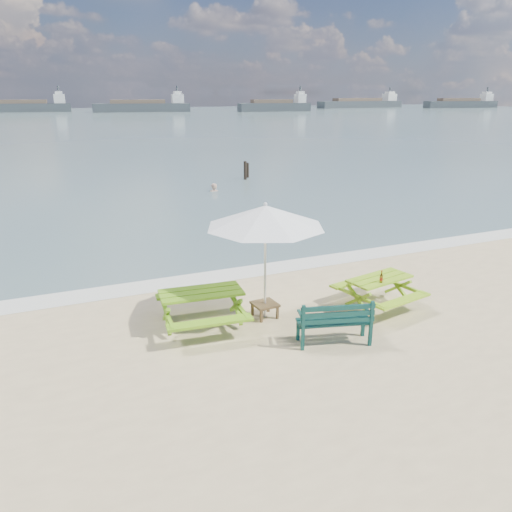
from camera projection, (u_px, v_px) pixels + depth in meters
name	position (u px, v px, depth m)	size (l,w,h in m)	color
sea	(65.00, 122.00, 83.78)	(300.00, 300.00, 0.00)	slate
foam_strip	(249.00, 272.00, 13.66)	(22.00, 0.90, 0.01)	silver
picnic_table_left	(202.00, 310.00, 10.33)	(1.85, 2.02, 0.80)	#659D17
picnic_table_right	(379.00, 293.00, 11.31)	(1.80, 1.93, 0.72)	#80AF1A
park_bench	(334.00, 330.00, 9.72)	(1.51, 0.84, 0.88)	#0D3934
side_table	(265.00, 310.00, 10.87)	(0.54, 0.54, 0.33)	brown
patio_umbrella	(265.00, 216.00, 10.22)	(2.71, 2.71, 2.49)	silver
beer_bottle	(381.00, 279.00, 10.88)	(0.07, 0.07, 0.27)	#905D15
swimmer	(214.00, 200.00, 24.99)	(0.65, 0.46, 1.67)	tan
mooring_pilings	(246.00, 172.00, 28.29)	(0.56, 0.76, 1.23)	black
cargo_ships	(285.00, 105.00, 142.11)	(151.39, 25.60, 4.40)	#353B3E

